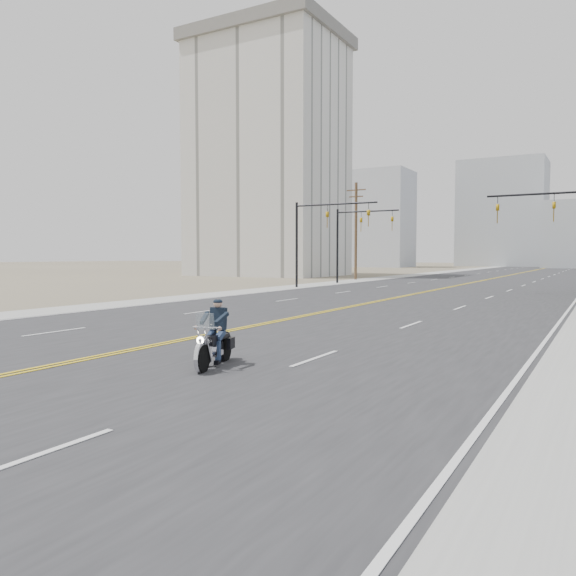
{
  "coord_description": "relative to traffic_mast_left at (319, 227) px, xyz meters",
  "views": [
    {
      "loc": [
        11.42,
        -8.6,
        2.64
      ],
      "look_at": [
        2.51,
        6.96,
        1.6
      ],
      "focal_mm": 35.0,
      "sensor_mm": 36.0,
      "label": 1
    }
  ],
  "objects": [
    {
      "name": "ground_plane",
      "position": [
        8.98,
        -32.0,
        -4.94
      ],
      "size": [
        400.0,
        400.0,
        0.0
      ],
      "primitive_type": "plane",
      "color": "#776D56",
      "rests_on": "ground"
    },
    {
      "name": "road",
      "position": [
        8.98,
        38.0,
        -4.93
      ],
      "size": [
        20.0,
        200.0,
        0.01
      ],
      "primitive_type": "cube",
      "color": "#303033",
      "rests_on": "ground"
    },
    {
      "name": "sidewalk_left",
      "position": [
        -2.52,
        38.0,
        -4.93
      ],
      "size": [
        3.0,
        200.0,
        0.01
      ],
      "primitive_type": "cube",
      "color": "#A5A5A0",
      "rests_on": "ground"
    },
    {
      "name": "traffic_mast_left",
      "position": [
        0.0,
        0.0,
        0.0
      ],
      "size": [
        7.1,
        0.26,
        7.0
      ],
      "color": "black",
      "rests_on": "ground"
    },
    {
      "name": "traffic_mast_right",
      "position": [
        17.95,
        0.0,
        0.0
      ],
      "size": [
        7.1,
        0.26,
        7.0
      ],
      "color": "black",
      "rests_on": "ground"
    },
    {
      "name": "traffic_mast_far",
      "position": [
        -0.33,
        8.0,
        -0.06
      ],
      "size": [
        6.1,
        0.26,
        7.0
      ],
      "color": "black",
      "rests_on": "ground"
    },
    {
      "name": "utility_pole_left",
      "position": [
        -3.52,
        16.0,
        0.54
      ],
      "size": [
        2.2,
        0.3,
        10.5
      ],
      "color": "brown",
      "rests_on": "ground"
    },
    {
      "name": "apartment_block",
      "position": [
        -19.02,
        23.0,
        10.06
      ],
      "size": [
        18.0,
        14.0,
        30.0
      ],
      "primitive_type": "cube",
      "color": "silver",
      "rests_on": "ground"
    },
    {
      "name": "haze_bldg_a",
      "position": [
        -26.02,
        83.0,
        6.06
      ],
      "size": [
        14.0,
        12.0,
        22.0
      ],
      "primitive_type": "cube",
      "color": "#B7BCC6",
      "rests_on": "ground"
    },
    {
      "name": "haze_bldg_d",
      "position": [
        -3.02,
        108.0,
        8.06
      ],
      "size": [
        20.0,
        15.0,
        26.0
      ],
      "primitive_type": "cube",
      "color": "#ADB2B7",
      "rests_on": "ground"
    },
    {
      "name": "haze_bldg_f",
      "position": [
        -41.02,
        98.0,
        3.06
      ],
      "size": [
        12.0,
        12.0,
        16.0
      ],
      "primitive_type": "cube",
      "color": "#ADB2B7",
      "rests_on": "ground"
    },
    {
      "name": "motorcyclist",
      "position": [
        12.33,
        -30.04,
        -4.14
      ],
      "size": [
        1.41,
        2.21,
        1.6
      ],
      "primitive_type": null,
      "rotation": [
        0.0,
        0.0,
        3.42
      ],
      "color": "black",
      "rests_on": "ground"
    }
  ]
}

